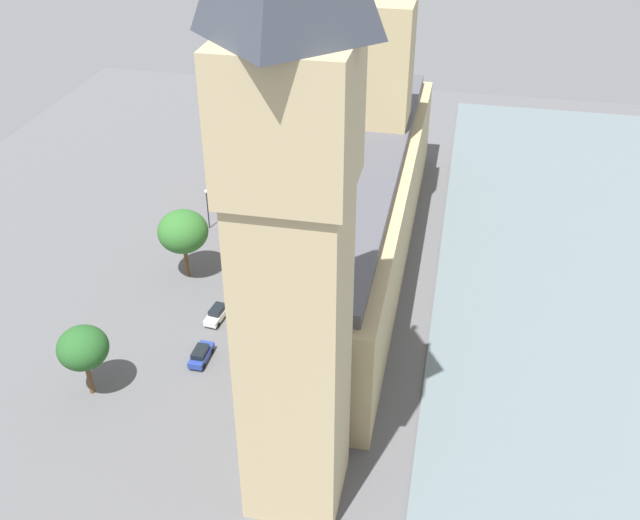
{
  "coord_description": "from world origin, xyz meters",
  "views": [
    {
      "loc": [
        -14.04,
        88.32,
        56.97
      ],
      "look_at": [
        1.0,
        14.71,
        8.56
      ],
      "focal_mm": 41.27,
      "sensor_mm": 36.0,
      "label": 1
    }
  ],
  "objects_px": {
    "double_decker_bus_kerbside": "(289,159)",
    "double_decker_bus_trailing": "(256,207)",
    "parliament_building": "(365,196)",
    "car_white_under_trees": "(217,314)",
    "car_yellow_cab_midblock": "(254,266)",
    "street_lamp_leading": "(207,202)",
    "pedestrian_far_end": "(268,337)",
    "street_lamp_slot_10": "(237,169)",
    "car_blue_opposite_hall": "(201,354)",
    "plane_tree_near_tower": "(183,232)",
    "plane_tree_corner": "(83,348)",
    "clock_tower": "(291,202)",
    "pedestrian_by_river_gate": "(321,206)"
  },
  "relations": [
    {
      "from": "double_decker_bus_kerbside",
      "to": "double_decker_bus_trailing",
      "type": "height_order",
      "value": "same"
    },
    {
      "from": "parliament_building",
      "to": "car_white_under_trees",
      "type": "relative_size",
      "value": 15.76
    },
    {
      "from": "double_decker_bus_kerbside",
      "to": "car_yellow_cab_midblock",
      "type": "distance_m",
      "value": 31.4
    },
    {
      "from": "street_lamp_leading",
      "to": "car_yellow_cab_midblock",
      "type": "bearing_deg",
      "value": 134.73
    },
    {
      "from": "pedestrian_far_end",
      "to": "street_lamp_slot_10",
      "type": "distance_m",
      "value": 40.65
    },
    {
      "from": "parliament_building",
      "to": "street_lamp_leading",
      "type": "distance_m",
      "value": 24.61
    },
    {
      "from": "street_lamp_leading",
      "to": "street_lamp_slot_10",
      "type": "height_order",
      "value": "street_lamp_leading"
    },
    {
      "from": "car_blue_opposite_hall",
      "to": "plane_tree_near_tower",
      "type": "bearing_deg",
      "value": 116.49
    },
    {
      "from": "plane_tree_near_tower",
      "to": "street_lamp_leading",
      "type": "bearing_deg",
      "value": -84.2
    },
    {
      "from": "car_blue_opposite_hall",
      "to": "plane_tree_corner",
      "type": "height_order",
      "value": "plane_tree_corner"
    },
    {
      "from": "pedestrian_far_end",
      "to": "plane_tree_corner",
      "type": "xyz_separation_m",
      "value": [
        16.93,
        12.6,
        5.66
      ]
    },
    {
      "from": "double_decker_bus_kerbside",
      "to": "car_blue_opposite_hall",
      "type": "relative_size",
      "value": 2.37
    },
    {
      "from": "clock_tower",
      "to": "street_lamp_slot_10",
      "type": "xyz_separation_m",
      "value": [
        23.7,
        -58.64,
        -27.22
      ]
    },
    {
      "from": "car_yellow_cab_midblock",
      "to": "car_blue_opposite_hall",
      "type": "xyz_separation_m",
      "value": [
        0.93,
        19.61,
        -0.0
      ]
    },
    {
      "from": "double_decker_bus_kerbside",
      "to": "car_yellow_cab_midblock",
      "type": "xyz_separation_m",
      "value": [
        -2.55,
        31.24,
        -1.75
      ]
    },
    {
      "from": "parliament_building",
      "to": "clock_tower",
      "type": "distance_m",
      "value": 49.26
    },
    {
      "from": "double_decker_bus_kerbside",
      "to": "street_lamp_slot_10",
      "type": "bearing_deg",
      "value": 56.28
    },
    {
      "from": "street_lamp_slot_10",
      "to": "pedestrian_far_end",
      "type": "bearing_deg",
      "value": 111.91
    },
    {
      "from": "plane_tree_near_tower",
      "to": "pedestrian_by_river_gate",
      "type": "bearing_deg",
      "value": -122.76
    },
    {
      "from": "parliament_building",
      "to": "double_decker_bus_trailing",
      "type": "height_order",
      "value": "parliament_building"
    },
    {
      "from": "double_decker_bus_trailing",
      "to": "pedestrian_far_end",
      "type": "bearing_deg",
      "value": 110.46
    },
    {
      "from": "clock_tower",
      "to": "pedestrian_by_river_gate",
      "type": "relative_size",
      "value": 35.8
    },
    {
      "from": "parliament_building",
      "to": "pedestrian_far_end",
      "type": "xyz_separation_m",
      "value": [
        8.2,
        22.9,
        -8.39
      ]
    },
    {
      "from": "parliament_building",
      "to": "plane_tree_corner",
      "type": "bearing_deg",
      "value": 54.7
    },
    {
      "from": "car_yellow_cab_midblock",
      "to": "car_white_under_trees",
      "type": "height_order",
      "value": "same"
    },
    {
      "from": "double_decker_bus_trailing",
      "to": "street_lamp_slot_10",
      "type": "xyz_separation_m",
      "value": [
        5.77,
        -9.42,
        1.47
      ]
    },
    {
      "from": "double_decker_bus_kerbside",
      "to": "car_blue_opposite_hall",
      "type": "xyz_separation_m",
      "value": [
        -1.61,
        50.86,
        -1.75
      ]
    },
    {
      "from": "double_decker_bus_trailing",
      "to": "street_lamp_leading",
      "type": "height_order",
      "value": "street_lamp_leading"
    },
    {
      "from": "car_blue_opposite_hall",
      "to": "street_lamp_slot_10",
      "type": "xyz_separation_m",
      "value": [
        8.32,
        -42.56,
        3.21
      ]
    },
    {
      "from": "pedestrian_far_end",
      "to": "street_lamp_leading",
      "type": "relative_size",
      "value": 0.23
    },
    {
      "from": "car_yellow_cab_midblock",
      "to": "car_blue_opposite_hall",
      "type": "relative_size",
      "value": 0.97
    },
    {
      "from": "car_white_under_trees",
      "to": "pedestrian_far_end",
      "type": "height_order",
      "value": "car_white_under_trees"
    },
    {
      "from": "clock_tower",
      "to": "car_yellow_cab_midblock",
      "type": "height_order",
      "value": "clock_tower"
    },
    {
      "from": "street_lamp_leading",
      "to": "double_decker_bus_kerbside",
      "type": "bearing_deg",
      "value": -109.6
    },
    {
      "from": "car_white_under_trees",
      "to": "pedestrian_by_river_gate",
      "type": "xyz_separation_m",
      "value": [
        -7.14,
        -30.88,
        -0.13
      ]
    },
    {
      "from": "parliament_building",
      "to": "double_decker_bus_kerbside",
      "type": "relative_size",
      "value": 6.73
    },
    {
      "from": "parliament_building",
      "to": "pedestrian_by_river_gate",
      "type": "height_order",
      "value": "parliament_building"
    },
    {
      "from": "pedestrian_far_end",
      "to": "plane_tree_near_tower",
      "type": "xyz_separation_m",
      "value": [
        14.59,
        -11.68,
        6.41
      ]
    },
    {
      "from": "car_blue_opposite_hall",
      "to": "car_white_under_trees",
      "type": "bearing_deg",
      "value": 96.11
    },
    {
      "from": "clock_tower",
      "to": "plane_tree_near_tower",
      "type": "relative_size",
      "value": 6.06
    },
    {
      "from": "car_yellow_cab_midblock",
      "to": "plane_tree_corner",
      "type": "relative_size",
      "value": 0.5
    },
    {
      "from": "double_decker_bus_kerbside",
      "to": "double_decker_bus_trailing",
      "type": "relative_size",
      "value": 1.01
    },
    {
      "from": "parliament_building",
      "to": "street_lamp_slot_10",
      "type": "relative_size",
      "value": 12.37
    },
    {
      "from": "double_decker_bus_trailing",
      "to": "car_white_under_trees",
      "type": "bearing_deg",
      "value": 96.4
    },
    {
      "from": "double_decker_bus_kerbside",
      "to": "plane_tree_corner",
      "type": "height_order",
      "value": "plane_tree_corner"
    },
    {
      "from": "pedestrian_far_end",
      "to": "plane_tree_near_tower",
      "type": "relative_size",
      "value": 0.15
    },
    {
      "from": "pedestrian_by_river_gate",
      "to": "street_lamp_slot_10",
      "type": "bearing_deg",
      "value": -31.73
    },
    {
      "from": "pedestrian_by_river_gate",
      "to": "plane_tree_corner",
      "type": "xyz_separation_m",
      "value": [
        16.62,
        46.47,
        5.57
      ]
    },
    {
      "from": "street_lamp_slot_10",
      "to": "car_yellow_cab_midblock",
      "type": "bearing_deg",
      "value": 111.95
    },
    {
      "from": "car_white_under_trees",
      "to": "car_blue_opposite_hall",
      "type": "bearing_deg",
      "value": 101.85
    }
  ]
}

